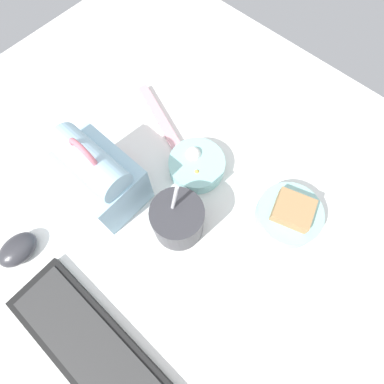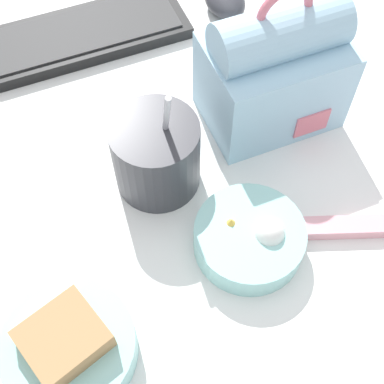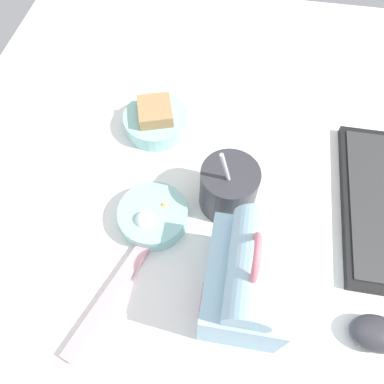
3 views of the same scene
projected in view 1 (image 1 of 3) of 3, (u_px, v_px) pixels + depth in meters
The scene contains 8 objects.
desk_surface at pixel (194, 204), 67.95cm from camera, with size 140.00×110.00×2.00cm.
keyboard at pixel (91, 347), 55.19cm from camera, with size 35.46×11.84×2.10cm.
lunch_bag at pixel (99, 176), 60.78cm from camera, with size 17.07×12.55×20.43cm.
soup_cup at pixel (178, 220), 60.10cm from camera, with size 10.58×10.58×16.62cm.
bento_bowl_sandwich at pixel (289, 214), 63.47cm from camera, with size 13.86×13.86×6.48cm.
bento_bowl_snacks at pixel (197, 165), 68.30cm from camera, with size 12.81×12.81×5.39cm.
computer_mouse at pixel (18, 249), 61.17cm from camera, with size 5.93×8.31×3.75cm.
chopstick_case at pixel (160, 119), 74.63cm from camera, with size 21.39×9.83×1.60cm.
Camera 1 is at (-15.18, 17.48, 64.95)cm, focal length 28.00 mm.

